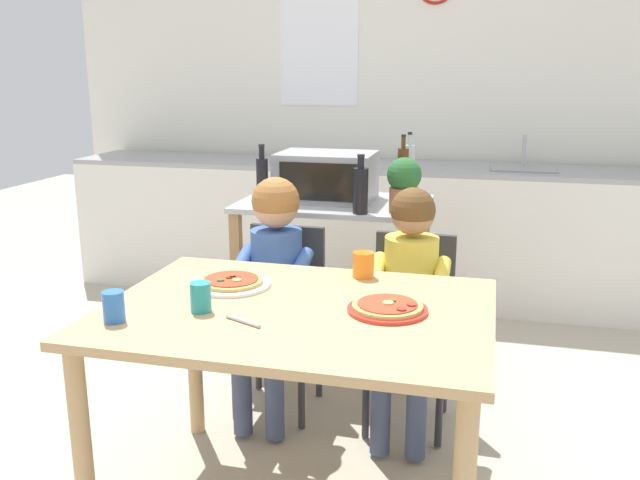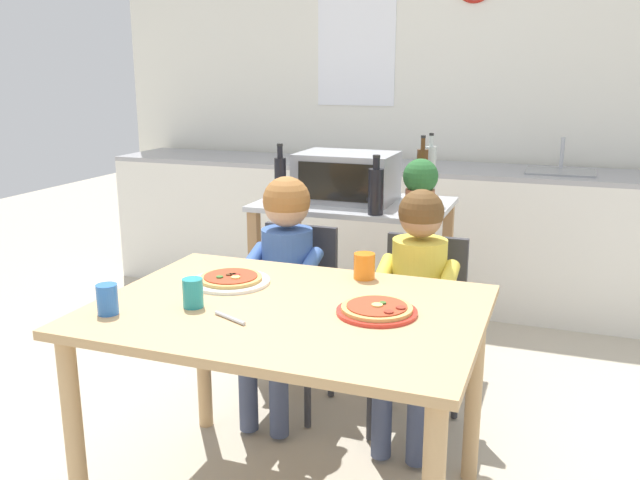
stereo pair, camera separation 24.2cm
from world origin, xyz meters
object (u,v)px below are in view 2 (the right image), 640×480
Objects in this scene: kitchen_island_cart at (354,257)px; child_in_yellow_shirt at (415,288)px; bottle_clear_vinegar at (280,180)px; bottle_slim_sauce at (430,174)px; drinking_cup_teal at (193,293)px; pizza_plate_red_rimmed at (377,310)px; serving_spoon at (230,318)px; toaster_oven at (347,177)px; dining_table at (289,335)px; drinking_cup_blue at (107,299)px; child_in_blue_striped_shirt at (282,266)px; potted_herb_plant at (420,185)px; dining_chair_right at (420,320)px; pizza_plate_white at (231,280)px; drinking_cup_orange at (364,266)px; bottle_brown_beer at (422,177)px; dining_chair_left at (293,303)px; bottle_squat_spirits at (376,190)px.

child_in_yellow_shirt is at bearing -54.55° from kitchen_island_cart.
bottle_clear_vinegar is 0.29× the size of child_in_yellow_shirt.
drinking_cup_teal is at bearing -107.91° from bottle_slim_sauce.
pizza_plate_red_rimmed is 1.83× the size of serving_spoon.
bottle_clear_vinegar is (-0.25, -0.26, 0.01)m from toaster_oven.
dining_table is 0.59m from drinking_cup_blue.
bottle_clear_vinegar is 1.29m from drinking_cup_blue.
dining_table is 0.68m from child_in_blue_striped_shirt.
kitchen_island_cart is 0.57m from bottle_slim_sauce.
potted_herb_plant is 1.83× the size of serving_spoon.
kitchen_island_cart reaches higher than dining_chair_right.
pizza_plate_red_rimmed is at bearing -11.80° from pizza_plate_white.
bottle_clear_vinegar is 3.16× the size of drinking_cup_teal.
child_in_blue_striped_shirt is at bearing 115.05° from dining_table.
kitchen_island_cart is at bearing 79.17° from child_in_blue_striped_shirt.
kitchen_island_cart is 1.57m from drinking_cup_blue.
dining_chair_right is (0.10, -0.62, -0.52)m from bottle_slim_sauce.
drinking_cup_blue reaches higher than dining_table.
child_in_yellow_shirt is 0.93m from drinking_cup_teal.
pizza_plate_white is 0.27m from drinking_cup_teal.
potted_herb_plant reaches higher than drinking_cup_blue.
child_in_yellow_shirt is at bearing 58.75° from drinking_cup_orange.
pizza_plate_white is at bearing -153.21° from drinking_cup_orange.
kitchen_island_cart is 2.73× the size of bottle_slim_sauce.
child_in_blue_striped_shirt is 0.51m from drinking_cup_orange.
toaster_oven is 0.72m from child_in_blue_striped_shirt.
kitchen_island_cart is 2.74× the size of bottle_brown_beer.
drinking_cup_blue is (-0.34, -1.51, 0.23)m from kitchen_island_cart.
dining_chair_left reaches higher than pizza_plate_red_rimmed.
dining_chair_right reaches higher than serving_spoon.
drinking_cup_blue is at bearing -167.40° from serving_spoon.
pizza_plate_white is (-0.12, -1.10, 0.19)m from kitchen_island_cart.
potted_herb_plant reaches higher than toaster_oven.
dining_table is at bearing -111.65° from drinking_cup_orange.
bottle_brown_beer is 0.29m from bottle_squat_spirits.
serving_spoon is at bearing -96.44° from bottle_squat_spirits.
dining_chair_right is 0.78× the size of child_in_blue_striped_shirt.
dining_table is 4.42× the size of pizza_plate_white.
child_in_yellow_shirt is at bearing 51.49° from drinking_cup_teal.
child_in_blue_striped_shirt is at bearing 134.65° from pizza_plate_red_rimmed.
dining_table is (0.21, -1.27, -0.33)m from toaster_oven.
drinking_cup_teal is at bearing -112.51° from potted_herb_plant.
potted_herb_plant reaches higher than dining_chair_right.
dining_chair_left is (-0.49, -0.32, -0.51)m from potted_herb_plant.
drinking_cup_blue is (-0.79, -0.87, 0.14)m from child_in_yellow_shirt.
child_in_blue_striped_shirt is at bearing -65.92° from bottle_clear_vinegar.
child_in_blue_striped_shirt reaches higher than pizza_plate_white.
kitchen_island_cart is at bearing 177.04° from bottle_brown_beer.
serving_spoon is at bearing 12.60° from drinking_cup_blue.
bottle_slim_sauce is 0.34× the size of child_in_yellow_shirt.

